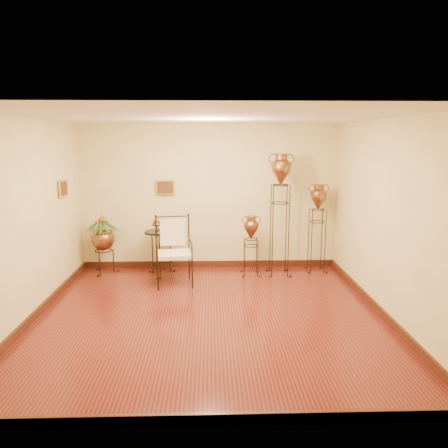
{
  "coord_description": "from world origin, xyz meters",
  "views": [
    {
      "loc": [
        0.02,
        -5.96,
        2.51
      ],
      "look_at": [
        0.25,
        1.3,
        1.1
      ],
      "focal_mm": 35.0,
      "sensor_mm": 36.0,
      "label": 1
    }
  ],
  "objects_px": {
    "amphora_mid": "(317,227)",
    "side_table": "(161,252)",
    "planter_urn": "(103,236)",
    "amphora_tall": "(280,213)",
    "armchair": "(174,251)"
  },
  "relations": [
    {
      "from": "amphora_tall",
      "to": "planter_urn",
      "type": "distance_m",
      "value": 3.36
    },
    {
      "from": "amphora_mid",
      "to": "planter_urn",
      "type": "xyz_separation_m",
      "value": [
        -4.08,
        0.0,
        -0.15
      ]
    },
    {
      "from": "armchair",
      "to": "planter_urn",
      "type": "bearing_deg",
      "value": 144.0
    },
    {
      "from": "amphora_mid",
      "to": "side_table",
      "type": "height_order",
      "value": "amphora_mid"
    },
    {
      "from": "planter_urn",
      "to": "side_table",
      "type": "distance_m",
      "value": 1.14
    },
    {
      "from": "amphora_tall",
      "to": "side_table",
      "type": "distance_m",
      "value": 2.34
    },
    {
      "from": "planter_urn",
      "to": "side_table",
      "type": "relative_size",
      "value": 1.2
    },
    {
      "from": "amphora_mid",
      "to": "planter_urn",
      "type": "height_order",
      "value": "amphora_mid"
    },
    {
      "from": "armchair",
      "to": "amphora_tall",
      "type": "bearing_deg",
      "value": 7.46
    },
    {
      "from": "amphora_tall",
      "to": "side_table",
      "type": "relative_size",
      "value": 2.17
    },
    {
      "from": "armchair",
      "to": "side_table",
      "type": "bearing_deg",
      "value": 108.26
    },
    {
      "from": "amphora_mid",
      "to": "armchair",
      "type": "relative_size",
      "value": 1.43
    },
    {
      "from": "amphora_tall",
      "to": "armchair",
      "type": "xyz_separation_m",
      "value": [
        -1.92,
        -0.54,
        -0.57
      ]
    },
    {
      "from": "amphora_tall",
      "to": "planter_urn",
      "type": "relative_size",
      "value": 1.8
    },
    {
      "from": "amphora_tall",
      "to": "amphora_mid",
      "type": "relative_size",
      "value": 1.34
    }
  ]
}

